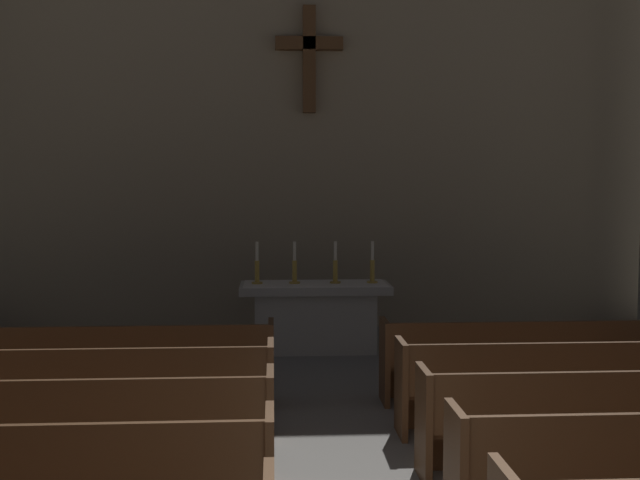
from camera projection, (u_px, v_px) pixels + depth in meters
name	position (u px, v px, depth m)	size (l,w,h in m)	color
pew_left_row_3	(51.00, 431.00, 6.31)	(3.62, 0.50, 0.95)	brown
pew_left_row_4	(85.00, 393.00, 7.45)	(3.62, 0.50, 0.95)	brown
pew_left_row_5	(110.00, 365.00, 8.58)	(3.62, 0.50, 0.95)	brown
pew_right_row_3	(631.00, 420.00, 6.60)	(3.62, 0.50, 0.95)	brown
pew_right_row_4	(579.00, 385.00, 7.74)	(3.62, 0.50, 0.95)	brown
pew_right_row_5	(540.00, 359.00, 8.87)	(3.62, 0.50, 0.95)	brown
altar	(315.00, 315.00, 11.49)	(2.20, 0.90, 1.01)	#BCB7AD
candlestick_outer_left	(257.00, 271.00, 11.38)	(0.16, 0.16, 0.62)	#B79338
candlestick_inner_left	(295.00, 270.00, 11.42)	(0.16, 0.16, 0.62)	#B79338
candlestick_inner_right	(335.00, 270.00, 11.45)	(0.16, 0.16, 0.62)	#B79338
candlestick_outer_right	(372.00, 270.00, 11.49)	(0.16, 0.16, 0.62)	#B79338
apse_with_cross	(309.00, 86.00, 13.22)	(12.35, 0.46, 8.25)	gray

